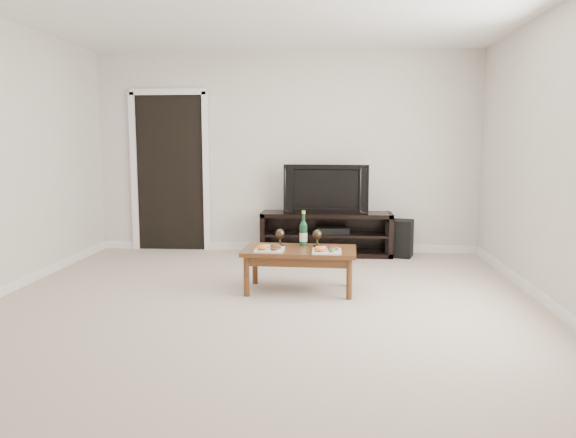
{
  "coord_description": "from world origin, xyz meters",
  "views": [
    {
      "loc": [
        0.59,
        -4.61,
        1.44
      ],
      "look_at": [
        0.18,
        0.76,
        0.7
      ],
      "focal_mm": 35.0,
      "sensor_mm": 36.0,
      "label": 1
    }
  ],
  "objects_px": {
    "television": "(327,188)",
    "coffee_table": "(300,270)",
    "media_console": "(326,234)",
    "subwoofer": "(400,238)"
  },
  "relations": [
    {
      "from": "television",
      "to": "subwoofer",
      "type": "height_order",
      "value": "television"
    },
    {
      "from": "television",
      "to": "subwoofer",
      "type": "bearing_deg",
      "value": 3.37
    },
    {
      "from": "media_console",
      "to": "television",
      "type": "distance_m",
      "value": 0.58
    },
    {
      "from": "television",
      "to": "subwoofer",
      "type": "xyz_separation_m",
      "value": [
        0.93,
        -0.02,
        -0.62
      ]
    },
    {
      "from": "media_console",
      "to": "coffee_table",
      "type": "bearing_deg",
      "value": -97.6
    },
    {
      "from": "television",
      "to": "coffee_table",
      "type": "height_order",
      "value": "television"
    },
    {
      "from": "media_console",
      "to": "coffee_table",
      "type": "xyz_separation_m",
      "value": [
        -0.24,
        -1.79,
        -0.07
      ]
    },
    {
      "from": "media_console",
      "to": "subwoofer",
      "type": "height_order",
      "value": "media_console"
    },
    {
      "from": "television",
      "to": "coffee_table",
      "type": "bearing_deg",
      "value": -92.71
    },
    {
      "from": "media_console",
      "to": "coffee_table",
      "type": "relative_size",
      "value": 1.54
    }
  ]
}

